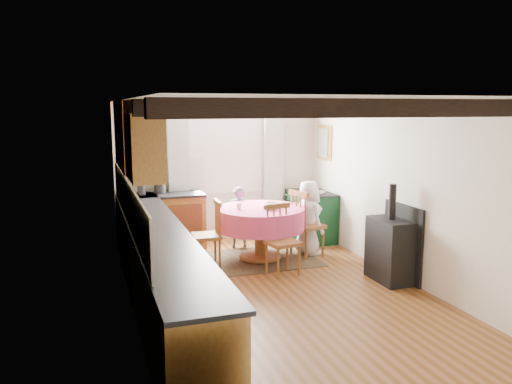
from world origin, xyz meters
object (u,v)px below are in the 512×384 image
object	(u,v)px
chair_near	(283,240)
aga_range	(311,216)
chair_left	(206,233)
dining_table	(260,234)
chair_right	(307,223)
cast_iron_stove	(391,233)
child_right	(309,218)
cup	(239,206)
child_far	(239,217)

from	to	relation	value
chair_near	aga_range	size ratio (longest dim) A/B	1.03
chair_left	aga_range	size ratio (longest dim) A/B	1.03
dining_table	chair_right	xyz separation A→B (m)	(0.76, -0.05, 0.12)
chair_near	chair_left	world-z (taller)	chair_near
chair_near	cast_iron_stove	world-z (taller)	cast_iron_stove
cast_iron_stove	chair_left	bearing A→B (deg)	146.80
child_right	chair_near	bearing A→B (deg)	126.09
chair_left	aga_range	distance (m)	2.25
aga_range	cup	xyz separation A→B (m)	(-1.56, -0.81, 0.41)
chair_left	chair_right	bearing A→B (deg)	93.12
aga_range	cast_iron_stove	bearing A→B (deg)	-87.26
chair_near	child_far	size ratio (longest dim) A/B	0.95
dining_table	child_far	bearing A→B (deg)	98.47
dining_table	cast_iron_stove	world-z (taller)	cast_iron_stove
cup	child_right	bearing A→B (deg)	0.85
cup	aga_range	bearing A→B (deg)	27.40
chair_left	cup	size ratio (longest dim) A/B	11.12
chair_left	cup	distance (m)	0.63
child_far	child_right	distance (m)	1.19
aga_range	cup	world-z (taller)	cup
aga_range	dining_table	bearing A→B (deg)	-146.15
chair_near	child_right	size ratio (longest dim) A/B	0.83
chair_left	cast_iron_stove	world-z (taller)	cast_iron_stove
aga_range	chair_right	bearing A→B (deg)	-118.00
aga_range	cup	distance (m)	1.80
chair_right	aga_range	bearing A→B (deg)	-43.78
child_far	cup	world-z (taller)	child_far
dining_table	child_right	world-z (taller)	child_right
dining_table	cast_iron_stove	bearing A→B (deg)	-47.93
dining_table	aga_range	distance (m)	1.47
chair_right	chair_left	bearing A→B (deg)	74.10
chair_left	cast_iron_stove	bearing A→B (deg)	60.04
aga_range	child_far	distance (m)	1.34
cast_iron_stove	child_right	world-z (taller)	cast_iron_stove
child_right	chair_left	bearing A→B (deg)	82.15
chair_left	child_right	xyz separation A→B (m)	(1.67, 0.08, 0.10)
aga_range	cast_iron_stove	world-z (taller)	cast_iron_stove
cast_iron_stove	child_right	distance (m)	1.59
chair_right	cup	world-z (taller)	chair_right
chair_near	chair_right	bearing A→B (deg)	36.75
aga_range	cast_iron_stove	xyz separation A→B (m)	(0.11, -2.30, 0.22)
child_far	dining_table	bearing A→B (deg)	107.52
chair_right	aga_range	size ratio (longest dim) A/B	1.11
chair_right	child_far	bearing A→B (deg)	31.13
chair_right	child_right	distance (m)	0.12
chair_near	chair_right	distance (m)	1.00
dining_table	child_right	xyz separation A→B (m)	(0.82, 0.03, 0.19)
dining_table	aga_range	xyz separation A→B (m)	(1.22, 0.82, 0.03)
child_far	chair_left	bearing A→B (deg)	56.86
chair_right	child_right	xyz separation A→B (m)	(0.06, 0.08, 0.07)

